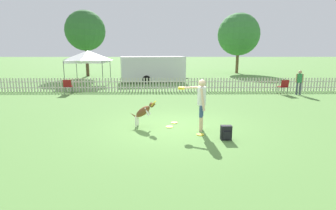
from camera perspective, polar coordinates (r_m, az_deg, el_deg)
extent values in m
plane|color=#5B8C42|center=(9.18, 1.82, -4.87)|extent=(240.00, 240.00, 0.00)
cylinder|color=beige|center=(8.73, 7.13, -4.20)|extent=(0.11, 0.11, 0.48)
cylinder|color=#334C7A|center=(8.62, 7.20, -1.40)|extent=(0.12, 0.12, 0.39)
cylinder|color=beige|center=(8.92, 7.27, -3.86)|extent=(0.11, 0.11, 0.48)
cylinder|color=#334C7A|center=(8.81, 7.34, -1.12)|extent=(0.12, 0.12, 0.39)
cylinder|color=white|center=(8.62, 7.36, 1.96)|extent=(0.34, 0.34, 0.60)
sphere|color=beige|center=(8.56, 7.43, 4.74)|extent=(0.24, 0.24, 0.24)
cylinder|color=beige|center=(8.43, 7.57, 1.13)|extent=(0.20, 0.21, 0.73)
cylinder|color=beige|center=(8.83, 5.21, 3.80)|extent=(0.71, 0.32, 0.14)
cylinder|color=yellow|center=(8.93, 2.95, 3.53)|extent=(0.24, 0.24, 0.02)
cylinder|color=yellow|center=(8.93, 2.95, 3.70)|extent=(0.24, 0.24, 0.02)
cylinder|color=yellow|center=(8.93, 2.95, 3.87)|extent=(0.24, 0.24, 0.02)
ellipsoid|color=brown|center=(9.17, -5.47, -1.42)|extent=(0.68, 0.43, 0.57)
ellipsoid|color=white|center=(9.19, -5.46, -1.72)|extent=(0.35, 0.23, 0.28)
sphere|color=brown|center=(9.03, -3.59, -0.01)|extent=(0.17, 0.17, 0.17)
cone|color=brown|center=(9.00, -3.18, 0.29)|extent=(0.17, 0.13, 0.15)
cylinder|color=yellow|center=(9.00, -3.18, 0.29)|extent=(0.22, 0.27, 0.20)
cone|color=brown|center=(9.07, -3.66, 0.48)|extent=(0.05, 0.05, 0.08)
cone|color=brown|center=(8.97, -3.85, 0.36)|extent=(0.05, 0.05, 0.08)
cylinder|color=white|center=(9.43, -6.59, -3.36)|extent=(0.06, 0.06, 0.36)
cylinder|color=white|center=(9.25, -7.01, -3.67)|extent=(0.06, 0.06, 0.36)
cylinder|color=white|center=(9.20, -4.31, -1.19)|extent=(0.18, 0.09, 0.29)
cylinder|color=white|center=(9.03, -4.66, -1.44)|extent=(0.18, 0.09, 0.29)
cone|color=brown|center=(9.33, -7.62, -2.14)|extent=(0.30, 0.13, 0.20)
cylinder|color=yellow|center=(9.19, 0.31, -4.77)|extent=(0.24, 0.24, 0.02)
cylinder|color=yellow|center=(9.72, 1.36, -3.87)|extent=(0.24, 0.24, 0.02)
cylinder|color=yellow|center=(8.42, 7.02, -6.40)|extent=(0.24, 0.24, 0.02)
cube|color=black|center=(8.06, 12.53, -5.88)|extent=(0.32, 0.18, 0.44)
cube|color=black|center=(7.97, 12.69, -6.42)|extent=(0.23, 0.04, 0.22)
cube|color=beige|center=(17.26, 0.60, 3.84)|extent=(24.63, 0.04, 0.06)
cube|color=beige|center=(17.22, 0.60, 5.09)|extent=(24.63, 0.04, 0.06)
cube|color=beige|center=(20.26, -32.53, 3.69)|extent=(0.09, 0.02, 0.90)
cube|color=beige|center=(20.16, -32.06, 3.71)|extent=(0.09, 0.02, 0.90)
cube|color=beige|center=(20.06, -31.59, 3.73)|extent=(0.09, 0.02, 0.90)
cube|color=beige|center=(19.96, -31.11, 3.75)|extent=(0.09, 0.02, 0.90)
cube|color=beige|center=(19.86, -30.62, 3.77)|extent=(0.09, 0.02, 0.90)
cube|color=beige|center=(19.77, -30.13, 3.79)|extent=(0.09, 0.02, 0.90)
cube|color=beige|center=(19.67, -29.64, 3.81)|extent=(0.09, 0.02, 0.90)
cube|color=beige|center=(19.58, -29.14, 3.83)|extent=(0.09, 0.02, 0.90)
cube|color=beige|center=(19.49, -28.64, 3.85)|extent=(0.09, 0.02, 0.90)
cube|color=beige|center=(19.40, -28.13, 3.86)|extent=(0.09, 0.02, 0.90)
cube|color=beige|center=(19.31, -27.62, 3.88)|extent=(0.09, 0.02, 0.90)
cube|color=beige|center=(19.22, -27.10, 3.90)|extent=(0.09, 0.02, 0.90)
cube|color=beige|center=(19.14, -26.58, 3.92)|extent=(0.09, 0.02, 0.90)
cube|color=beige|center=(19.06, -26.06, 3.94)|extent=(0.09, 0.02, 0.90)
cube|color=beige|center=(18.97, -25.53, 3.96)|extent=(0.09, 0.02, 0.90)
cube|color=beige|center=(18.89, -24.99, 3.98)|extent=(0.09, 0.02, 0.90)
cube|color=beige|center=(18.81, -24.45, 4.00)|extent=(0.09, 0.02, 0.90)
cube|color=beige|center=(18.74, -23.91, 4.01)|extent=(0.09, 0.02, 0.90)
cube|color=beige|center=(18.66, -23.36, 4.03)|extent=(0.09, 0.02, 0.90)
cube|color=beige|center=(18.59, -22.81, 4.05)|extent=(0.09, 0.02, 0.90)
cube|color=beige|center=(18.52, -22.25, 4.07)|extent=(0.09, 0.02, 0.90)
cube|color=beige|center=(18.45, -21.69, 4.08)|extent=(0.09, 0.02, 0.90)
cube|color=beige|center=(18.38, -21.12, 4.10)|extent=(0.09, 0.02, 0.90)
cube|color=beige|center=(18.31, -20.55, 4.12)|extent=(0.09, 0.02, 0.90)
cube|color=beige|center=(18.25, -19.98, 4.13)|extent=(0.09, 0.02, 0.90)
cube|color=beige|center=(18.19, -19.40, 4.15)|extent=(0.09, 0.02, 0.90)
cube|color=beige|center=(18.12, -18.81, 4.16)|extent=(0.09, 0.02, 0.90)
cube|color=beige|center=(18.07, -18.23, 4.18)|extent=(0.09, 0.02, 0.90)
cube|color=beige|center=(18.01, -17.64, 4.19)|extent=(0.09, 0.02, 0.90)
cube|color=beige|center=(17.95, -17.04, 4.21)|extent=(0.09, 0.02, 0.90)
cube|color=beige|center=(17.90, -16.45, 4.22)|extent=(0.09, 0.02, 0.90)
cube|color=beige|center=(17.85, -15.85, 4.24)|extent=(0.09, 0.02, 0.90)
cube|color=beige|center=(17.80, -15.24, 4.25)|extent=(0.09, 0.02, 0.90)
cube|color=beige|center=(17.75, -14.63, 4.26)|extent=(0.09, 0.02, 0.90)
cube|color=beige|center=(17.71, -14.02, 4.28)|extent=(0.09, 0.02, 0.90)
cube|color=beige|center=(17.66, -13.41, 4.29)|extent=(0.09, 0.02, 0.90)
cube|color=beige|center=(17.62, -12.79, 4.30)|extent=(0.09, 0.02, 0.90)
cube|color=beige|center=(17.58, -12.17, 4.31)|extent=(0.09, 0.02, 0.90)
cube|color=beige|center=(17.54, -11.55, 4.32)|extent=(0.09, 0.02, 0.90)
cube|color=beige|center=(17.51, -10.93, 4.33)|extent=(0.09, 0.02, 0.90)
cube|color=beige|center=(17.48, -10.30, 4.34)|extent=(0.09, 0.02, 0.90)
cube|color=beige|center=(17.45, -9.67, 4.35)|extent=(0.09, 0.02, 0.90)
cube|color=beige|center=(17.42, -9.04, 4.36)|extent=(0.09, 0.02, 0.90)
cube|color=beige|center=(17.39, -8.40, 4.37)|extent=(0.09, 0.02, 0.90)
cube|color=beige|center=(17.37, -7.77, 4.38)|extent=(0.09, 0.02, 0.90)
cube|color=beige|center=(17.34, -7.13, 4.39)|extent=(0.09, 0.02, 0.90)
cube|color=beige|center=(17.32, -6.49, 4.39)|extent=(0.09, 0.02, 0.90)
cube|color=beige|center=(17.30, -5.85, 4.40)|extent=(0.09, 0.02, 0.90)
cube|color=beige|center=(17.29, -5.21, 4.40)|extent=(0.09, 0.02, 0.90)
cube|color=beige|center=(17.27, -4.56, 4.41)|extent=(0.09, 0.02, 0.90)
cube|color=beige|center=(17.26, -3.92, 4.41)|extent=(0.09, 0.02, 0.90)
cube|color=beige|center=(17.25, -3.27, 4.42)|extent=(0.09, 0.02, 0.90)
cube|color=beige|center=(17.25, -2.63, 4.42)|extent=(0.09, 0.02, 0.90)
cube|color=beige|center=(17.24, -1.98, 4.43)|extent=(0.09, 0.02, 0.90)
cube|color=beige|center=(17.24, -1.34, 4.43)|extent=(0.09, 0.02, 0.90)
cube|color=beige|center=(17.24, -0.69, 4.43)|extent=(0.09, 0.02, 0.90)
cube|color=beige|center=(17.24, -0.04, 4.43)|extent=(0.09, 0.02, 0.90)
cube|color=beige|center=(17.24, 0.60, 4.43)|extent=(0.09, 0.02, 0.90)
cube|color=beige|center=(17.25, 1.25, 4.43)|extent=(0.09, 0.02, 0.90)
cube|color=beige|center=(17.25, 1.90, 4.43)|extent=(0.09, 0.02, 0.90)
cube|color=beige|center=(17.26, 2.54, 4.43)|extent=(0.09, 0.02, 0.90)
cube|color=beige|center=(17.28, 3.18, 4.43)|extent=(0.09, 0.02, 0.90)
cube|color=beige|center=(17.29, 3.83, 4.43)|extent=(0.09, 0.02, 0.90)
cube|color=beige|center=(17.31, 4.47, 4.42)|extent=(0.09, 0.02, 0.90)
cube|color=beige|center=(17.33, 5.11, 4.42)|extent=(0.09, 0.02, 0.90)
cube|color=beige|center=(17.35, 5.75, 4.42)|extent=(0.09, 0.02, 0.90)
cube|color=beige|center=(17.37, 6.39, 4.41)|extent=(0.09, 0.02, 0.90)
cube|color=beige|center=(17.39, 7.02, 4.41)|extent=(0.09, 0.02, 0.90)
cube|color=beige|center=(17.42, 7.66, 4.40)|extent=(0.09, 0.02, 0.90)
cube|color=beige|center=(17.45, 8.29, 4.40)|extent=(0.09, 0.02, 0.90)
cube|color=beige|center=(17.48, 8.92, 4.39)|extent=(0.09, 0.02, 0.90)
cube|color=beige|center=(17.52, 9.54, 4.39)|extent=(0.09, 0.02, 0.90)
cube|color=beige|center=(17.55, 10.17, 4.38)|extent=(0.09, 0.02, 0.90)
cube|color=beige|center=(17.59, 10.79, 4.37)|extent=(0.09, 0.02, 0.90)
cube|color=beige|center=(17.63, 11.41, 4.36)|extent=(0.09, 0.02, 0.90)
cube|color=beige|center=(17.67, 12.03, 4.35)|extent=(0.09, 0.02, 0.90)
cube|color=beige|center=(17.71, 12.64, 4.34)|extent=(0.09, 0.02, 0.90)
cube|color=beige|center=(17.76, 13.25, 4.34)|extent=(0.09, 0.02, 0.90)
cube|color=beige|center=(17.81, 13.86, 4.33)|extent=(0.09, 0.02, 0.90)
cube|color=beige|center=(17.86, 14.46, 4.31)|extent=(0.09, 0.02, 0.90)
cube|color=beige|center=(17.91, 15.06, 4.30)|extent=(0.09, 0.02, 0.90)
cube|color=beige|center=(17.96, 15.66, 4.29)|extent=(0.09, 0.02, 0.90)
cube|color=beige|center=(18.02, 16.25, 4.28)|extent=(0.09, 0.02, 0.90)
cube|color=beige|center=(18.08, 16.84, 4.27)|extent=(0.09, 0.02, 0.90)
cube|color=beige|center=(18.14, 17.43, 4.26)|extent=(0.09, 0.02, 0.90)
cube|color=beige|center=(18.20, 18.01, 4.24)|extent=(0.09, 0.02, 0.90)
cube|color=beige|center=(18.26, 18.59, 4.23)|extent=(0.09, 0.02, 0.90)
cube|color=beige|center=(18.33, 19.16, 4.22)|extent=(0.09, 0.02, 0.90)
cube|color=beige|center=(18.39, 19.73, 4.20)|extent=(0.09, 0.02, 0.90)
cube|color=beige|center=(18.46, 20.29, 4.19)|extent=(0.09, 0.02, 0.90)
cube|color=beige|center=(18.53, 20.85, 4.18)|extent=(0.09, 0.02, 0.90)
cube|color=beige|center=(18.60, 21.41, 4.16)|extent=(0.09, 0.02, 0.90)
cube|color=beige|center=(18.68, 21.96, 4.15)|extent=(0.09, 0.02, 0.90)
cube|color=beige|center=(18.75, 22.51, 4.13)|extent=(0.09, 0.02, 0.90)
cube|color=beige|center=(18.83, 23.06, 4.12)|extent=(0.09, 0.02, 0.90)
cube|color=beige|center=(18.91, 23.59, 4.10)|extent=(0.09, 0.02, 0.90)
cube|color=beige|center=(18.99, 24.13, 4.08)|extent=(0.09, 0.02, 0.90)
cube|color=beige|center=(19.07, 24.66, 4.07)|extent=(0.09, 0.02, 0.90)
cube|color=beige|center=(19.16, 25.18, 4.05)|extent=(0.09, 0.02, 0.90)
cube|color=beige|center=(19.24, 25.70, 4.03)|extent=(0.09, 0.02, 0.90)
cube|color=beige|center=(19.33, 26.22, 4.02)|extent=(0.09, 0.02, 0.90)
cube|color=beige|center=(19.42, 26.73, 4.00)|extent=(0.09, 0.02, 0.90)
cube|color=beige|center=(19.51, 27.24, 3.98)|extent=(0.09, 0.02, 0.90)
cube|color=beige|center=(19.60, 27.74, 3.97)|extent=(0.09, 0.02, 0.90)
cube|color=beige|center=(19.69, 28.24, 3.95)|extent=(0.09, 0.02, 0.90)
cube|color=beige|center=(19.79, 28.73, 3.93)|extent=(0.09, 0.02, 0.90)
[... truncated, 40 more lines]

